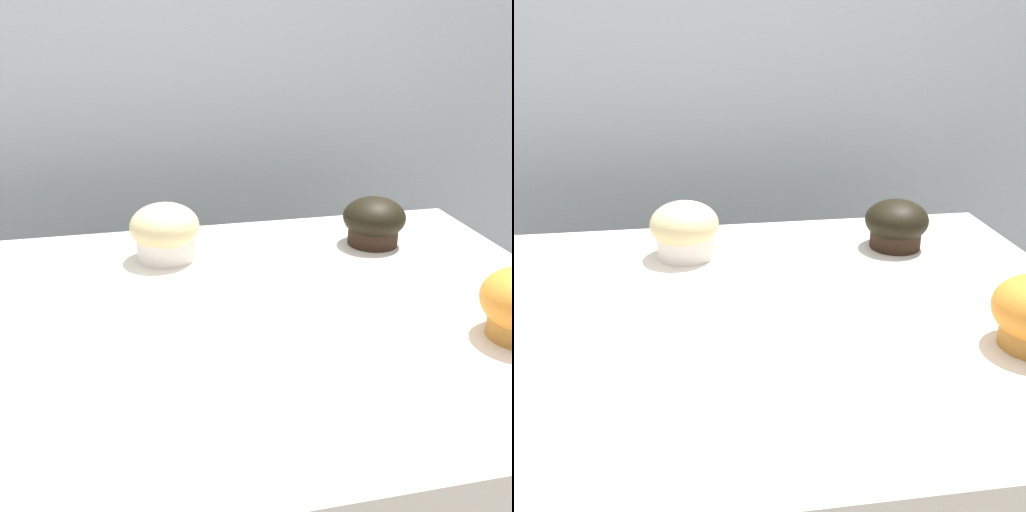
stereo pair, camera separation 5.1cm
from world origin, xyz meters
The scene contains 3 objects.
wall_back centered at (0.00, 0.60, 0.90)m, with size 3.20×0.10×1.80m, color #A8B2B7.
muffin_back_left centered at (-0.01, 0.19, 0.93)m, with size 0.10×0.10×0.08m.
muffin_front_left centered at (0.31, 0.18, 0.92)m, with size 0.10×0.10×0.08m.
Camera 2 is at (-0.01, -0.65, 1.24)m, focal length 42.00 mm.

